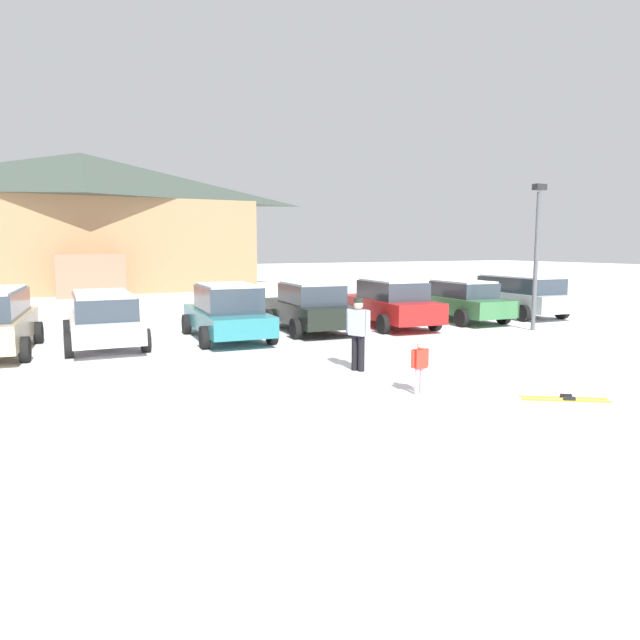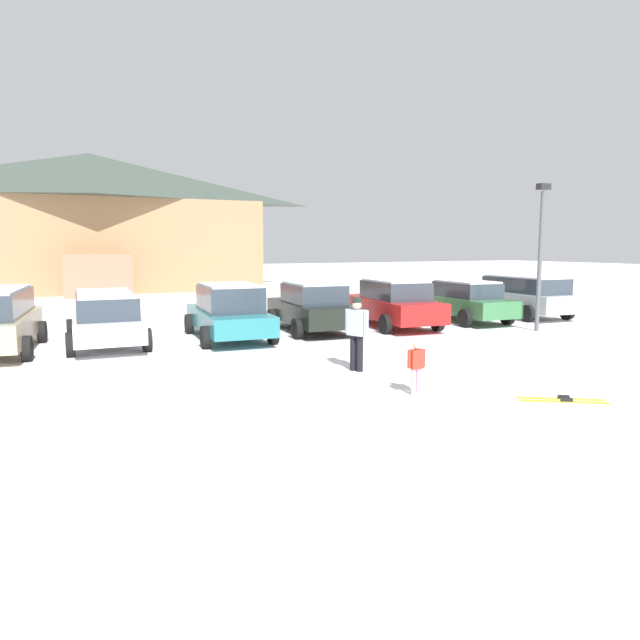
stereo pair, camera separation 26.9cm
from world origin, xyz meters
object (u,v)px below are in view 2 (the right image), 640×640
object	(u,v)px
ski_lodge	(91,222)
parked_silver_wagon	(524,295)
lamp_post	(541,248)
parked_white_suv	(106,316)
parked_black_sedan	(312,307)
parked_green_coupe	(464,300)
parked_red_sedan	(393,303)
skier_child_in_red_jacket	(416,364)
skier_adult_in_blue_parka	(357,330)
parked_teal_hatchback	(229,312)
pair_of_skis	(563,400)

from	to	relation	value
ski_lodge	parked_silver_wagon	xyz separation A→B (m)	(14.26, -21.66, -3.41)
parked_silver_wagon	lamp_post	bearing A→B (deg)	-129.26
parked_white_suv	parked_black_sedan	distance (m)	6.42
parked_green_coupe	parked_red_sedan	bearing A→B (deg)	-179.05
parked_green_coupe	skier_child_in_red_jacket	size ratio (longest dim) A/B	4.49
parked_red_sedan	skier_adult_in_blue_parka	size ratio (longest dim) A/B	2.96
ski_lodge	skier_child_in_red_jacket	distance (m)	30.14
parked_white_suv	parked_teal_hatchback	distance (m)	3.51
skier_adult_in_blue_parka	pair_of_skis	distance (m)	4.53
parked_green_coupe	lamp_post	size ratio (longest dim) A/B	0.97
ski_lodge	skier_adult_in_blue_parka	world-z (taller)	ski_lodge
skier_adult_in_blue_parka	parked_white_suv	bearing A→B (deg)	128.16
ski_lodge	lamp_post	size ratio (longest dim) A/B	4.33
parked_green_coupe	skier_child_in_red_jacket	bearing A→B (deg)	-134.68
lamp_post	parked_white_suv	bearing A→B (deg)	165.95
parked_teal_hatchback	parked_red_sedan	size ratio (longest dim) A/B	0.98
parked_black_sedan	skier_adult_in_blue_parka	distance (m)	6.14
parked_black_sedan	skier_child_in_red_jacket	distance (m)	8.42
pair_of_skis	lamp_post	bearing A→B (deg)	45.97
ski_lodge	parked_silver_wagon	size ratio (longest dim) A/B	4.58
parked_black_sedan	parked_green_coupe	distance (m)	6.23
parked_white_suv	pair_of_skis	distance (m)	12.09
parked_red_sedan	parked_green_coupe	distance (m)	3.22
parked_green_coupe	skier_child_in_red_jacket	distance (m)	11.29
parked_silver_wagon	skier_child_in_red_jacket	size ratio (longest dim) A/B	4.36
parked_teal_hatchback	parked_black_sedan	xyz separation A→B (m)	(2.94, 0.31, -0.02)
parked_black_sedan	skier_child_in_red_jacket	world-z (taller)	parked_black_sedan
lamp_post	parked_red_sedan	bearing A→B (deg)	142.58
ski_lodge	skier_child_in_red_jacket	xyz separation A→B (m)	(3.24, -29.73, -3.71)
parked_white_suv	parked_teal_hatchback	bearing A→B (deg)	-7.05
parked_teal_hatchback	skier_child_in_red_jacket	bearing A→B (deg)	-81.24
parked_black_sedan	parked_red_sedan	size ratio (longest dim) A/B	0.93
parked_silver_wagon	lamp_post	world-z (taller)	lamp_post
parked_red_sedan	skier_child_in_red_jacket	distance (m)	9.27
ski_lodge	parked_black_sedan	xyz separation A→B (m)	(4.96, -21.50, -3.47)
parked_silver_wagon	skier_child_in_red_jacket	world-z (taller)	parked_silver_wagon
parked_red_sedan	pair_of_skis	distance (m)	9.89
parked_black_sedan	parked_silver_wagon	world-z (taller)	parked_silver_wagon
parked_green_coupe	lamp_post	bearing A→B (deg)	-78.44
parked_red_sedan	parked_silver_wagon	bearing A→B (deg)	0.91
skier_child_in_red_jacket	pair_of_skis	size ratio (longest dim) A/B	0.71
parked_black_sedan	pair_of_skis	xyz separation A→B (m)	(0.46, -9.79, -0.81)
parked_white_suv	parked_teal_hatchback	xyz separation A→B (m)	(3.48, -0.43, 0.01)
parked_silver_wagon	pair_of_skis	distance (m)	13.11
parked_white_suv	parked_red_sedan	distance (m)	9.43
parked_silver_wagon	skier_adult_in_blue_parka	bearing A→B (deg)	-152.41
parked_red_sedan	skier_child_in_red_jacket	world-z (taller)	parked_red_sedan
pair_of_skis	ski_lodge	bearing A→B (deg)	99.81
parked_red_sedan	lamp_post	world-z (taller)	lamp_post
parked_red_sedan	skier_adult_in_blue_parka	distance (m)	7.33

